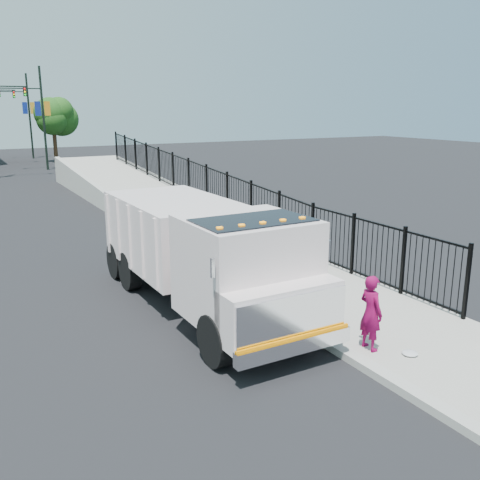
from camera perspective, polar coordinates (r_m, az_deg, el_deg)
ground at (r=12.88m, az=5.43°, el=-8.82°), size 120.00×120.00×0.00m
sidewalk at (r=12.66m, az=18.01°, el=-9.63°), size 3.55×12.00×0.12m
curb at (r=11.41m, az=11.22°, el=-11.76°), size 0.30×12.00×0.16m
ramp at (r=27.69m, az=-9.79°, el=3.50°), size 3.95×24.06×3.19m
iron_fence at (r=24.42m, az=-3.57°, el=4.41°), size 0.10×28.00×1.80m
truck at (r=13.17m, az=-3.86°, el=-1.06°), size 2.75×8.16×2.78m
worker at (r=11.30m, az=13.78°, el=-7.54°), size 0.39×0.59×1.59m
debris at (r=11.54m, az=17.68°, el=-11.42°), size 0.32×0.32×0.08m
light_pole_1 at (r=45.79m, az=-20.64°, el=12.44°), size 3.78×0.22×8.00m
light_pole_3 at (r=56.40m, az=-21.87°, el=12.49°), size 3.77×0.22×8.00m
tree_1 at (r=52.38m, az=-19.33°, el=12.21°), size 2.85×2.85×5.42m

